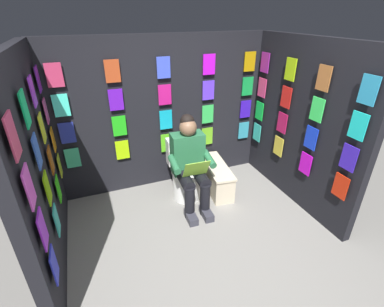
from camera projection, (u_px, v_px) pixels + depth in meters
name	position (u px, v px, depth m)	size (l,w,h in m)	color
ground_plane	(229.00, 283.00, 2.60)	(30.00, 30.00, 0.00)	gray
display_wall_back	(164.00, 114.00, 3.76)	(2.92, 0.14, 2.03)	black
display_wall_left	(302.00, 125.00, 3.40)	(0.14, 1.92, 2.03)	black
display_wall_right	(38.00, 170.00, 2.45)	(0.14, 1.92, 2.03)	black
toilet	(185.00, 173.00, 3.73)	(0.41, 0.56, 0.77)	white
person_reading	(190.00, 163.00, 3.41)	(0.54, 0.70, 1.19)	#286B42
comic_longbox_near	(216.00, 177.00, 3.90)	(0.38, 0.85, 0.38)	beige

